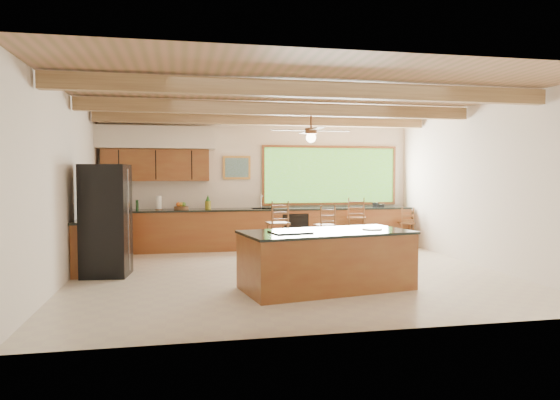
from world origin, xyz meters
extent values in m
plane|color=beige|center=(0.00, 0.00, 0.00)|extent=(7.20, 7.20, 0.00)
cube|color=beige|center=(0.00, 3.25, 1.50)|extent=(7.20, 0.04, 3.00)
cube|color=beige|center=(0.00, -3.25, 1.50)|extent=(7.20, 0.04, 3.00)
cube|color=beige|center=(-3.60, 0.00, 1.50)|extent=(0.04, 6.50, 3.00)
cube|color=beige|center=(3.60, 0.00, 1.50)|extent=(0.04, 6.50, 3.00)
cube|color=#9B6A4D|center=(0.00, 0.00, 3.00)|extent=(7.20, 6.50, 0.04)
cube|color=#A38251|center=(0.00, -1.60, 2.86)|extent=(7.10, 0.15, 0.22)
cube|color=#A38251|center=(0.00, 0.50, 2.86)|extent=(7.10, 0.15, 0.22)
cube|color=#A38251|center=(0.00, 2.30, 2.86)|extent=(7.10, 0.15, 0.22)
cube|color=brown|center=(-2.35, 3.06, 1.90)|extent=(2.30, 0.35, 0.70)
cube|color=silver|center=(-2.35, 2.99, 2.50)|extent=(2.60, 0.50, 0.48)
cylinder|color=#FFEABF|center=(-3.05, 2.99, 2.27)|extent=(0.10, 0.10, 0.01)
cylinder|color=#FFEABF|center=(-1.65, 2.99, 2.27)|extent=(0.10, 0.10, 0.01)
cube|color=#6AA93C|center=(1.70, 3.22, 1.67)|extent=(3.20, 0.04, 1.30)
cube|color=#BC8339|center=(-0.55, 3.22, 1.85)|extent=(0.64, 0.03, 0.54)
cube|color=#3A684B|center=(-0.55, 3.20, 1.85)|extent=(0.54, 0.01, 0.44)
cube|color=brown|center=(0.00, 2.91, 0.44)|extent=(7.00, 0.65, 0.88)
cube|color=black|center=(0.00, 2.91, 0.90)|extent=(7.04, 0.69, 0.04)
cube|color=brown|center=(-3.26, 1.35, 0.44)|extent=(0.65, 2.35, 0.88)
cube|color=black|center=(-3.26, 1.35, 0.90)|extent=(0.69, 2.39, 0.04)
cube|color=black|center=(0.70, 2.58, 0.42)|extent=(0.60, 0.02, 0.78)
cube|color=silver|center=(0.00, 2.91, 0.91)|extent=(0.50, 0.38, 0.03)
cylinder|color=silver|center=(0.00, 3.11, 1.07)|extent=(0.03, 0.03, 0.30)
cylinder|color=silver|center=(0.00, 3.01, 1.20)|extent=(0.03, 0.20, 0.03)
cylinder|color=white|center=(-2.30, 2.95, 1.07)|extent=(0.12, 0.12, 0.30)
cylinder|color=#163916|center=(-2.92, 2.99, 1.03)|extent=(0.06, 0.06, 0.22)
cylinder|color=#163916|center=(-2.76, 2.98, 1.03)|extent=(0.06, 0.06, 0.22)
cube|color=black|center=(2.80, 2.88, 0.97)|extent=(0.27, 0.24, 0.10)
cube|color=brown|center=(0.28, -1.23, 0.41)|extent=(2.60, 1.53, 0.83)
cube|color=black|center=(0.28, -1.23, 0.84)|extent=(2.64, 1.58, 0.04)
cube|color=black|center=(-0.29, -1.33, 0.87)|extent=(0.61, 0.52, 0.02)
cylinder|color=white|center=(1.03, -1.15, 0.87)|extent=(0.30, 0.30, 0.02)
cube|color=black|center=(-3.05, 0.40, 0.93)|extent=(0.79, 0.78, 1.86)
cube|color=silver|center=(-2.69, 0.40, 0.93)|extent=(0.03, 0.05, 1.71)
cube|color=brown|center=(0.10, 1.60, 0.70)|extent=(0.45, 0.45, 0.04)
cylinder|color=brown|center=(-0.06, 1.44, 0.34)|extent=(0.04, 0.04, 0.68)
cylinder|color=brown|center=(0.26, 1.44, 0.34)|extent=(0.04, 0.04, 0.68)
cylinder|color=brown|center=(-0.06, 1.76, 0.34)|extent=(0.04, 0.04, 0.68)
cylinder|color=brown|center=(0.26, 1.76, 0.34)|extent=(0.04, 0.04, 0.68)
cube|color=brown|center=(1.10, 1.60, 0.64)|extent=(0.41, 0.41, 0.04)
cylinder|color=brown|center=(0.95, 1.45, 0.31)|extent=(0.04, 0.04, 0.62)
cylinder|color=brown|center=(1.25, 1.45, 0.31)|extent=(0.04, 0.04, 0.62)
cylinder|color=brown|center=(0.95, 1.75, 0.31)|extent=(0.04, 0.04, 0.62)
cylinder|color=brown|center=(1.25, 1.75, 0.31)|extent=(0.04, 0.04, 0.62)
cube|color=brown|center=(2.09, 2.45, 0.71)|extent=(0.55, 0.55, 0.04)
cylinder|color=brown|center=(1.92, 2.28, 0.34)|extent=(0.04, 0.04, 0.69)
cylinder|color=brown|center=(2.26, 2.28, 0.34)|extent=(0.04, 0.04, 0.69)
cylinder|color=brown|center=(1.92, 2.62, 0.34)|extent=(0.04, 0.04, 0.69)
cylinder|color=brown|center=(2.26, 2.62, 0.34)|extent=(0.04, 0.04, 0.69)
cube|color=brown|center=(3.30, 2.45, 0.57)|extent=(0.39, 0.39, 0.04)
cylinder|color=brown|center=(3.17, 2.32, 0.28)|extent=(0.03, 0.03, 0.55)
cylinder|color=brown|center=(3.43, 2.32, 0.28)|extent=(0.03, 0.03, 0.55)
cylinder|color=brown|center=(3.17, 2.58, 0.28)|extent=(0.03, 0.03, 0.55)
cylinder|color=brown|center=(3.43, 2.58, 0.28)|extent=(0.03, 0.03, 0.55)
camera|label=1|loc=(-1.82, -8.28, 1.71)|focal=32.00mm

